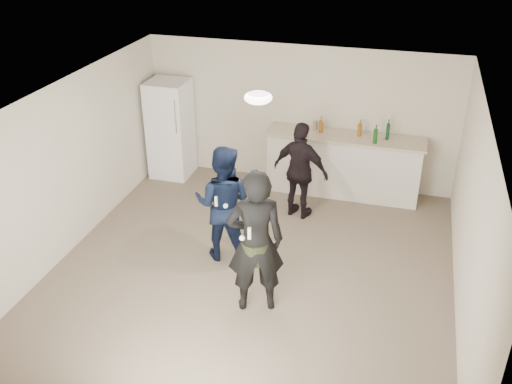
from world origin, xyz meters
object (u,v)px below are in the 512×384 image
(spectator, at_px, (301,171))
(woman, at_px, (255,242))
(shaker, at_px, (315,125))
(counter, at_px, (343,166))
(man, at_px, (223,203))
(fridge, at_px, (171,129))

(spectator, bearing_deg, woman, 104.62)
(shaker, height_order, spectator, spectator)
(woman, distance_m, spectator, 2.44)
(counter, relative_size, man, 1.50)
(counter, relative_size, shaker, 15.29)
(counter, xyz_separation_m, fridge, (-3.19, -0.07, 0.38))
(fridge, xyz_separation_m, shaker, (2.64, 0.21, 0.28))
(fridge, relative_size, man, 1.04)
(woman, bearing_deg, man, -73.48)
(woman, xyz_separation_m, spectator, (0.06, 2.43, -0.16))
(counter, bearing_deg, fridge, -178.74)
(shaker, distance_m, woman, 3.55)
(counter, bearing_deg, woman, -100.28)
(fridge, relative_size, shaker, 10.59)
(fridge, bearing_deg, spectator, -19.00)
(man, relative_size, spectator, 1.07)
(fridge, height_order, man, fridge)
(counter, xyz_separation_m, shaker, (-0.55, 0.14, 0.65))
(fridge, xyz_separation_m, spectator, (2.63, -0.90, -0.09))
(fridge, relative_size, woman, 0.92)
(woman, bearing_deg, counter, -120.94)
(shaker, bearing_deg, man, -107.92)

